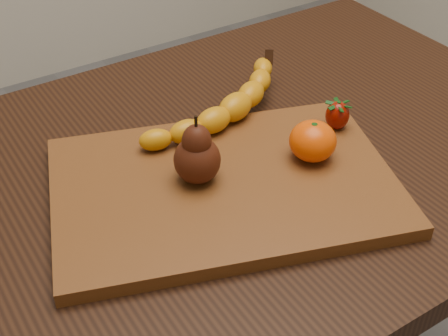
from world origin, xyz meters
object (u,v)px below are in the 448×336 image
table (249,200)px  pear (197,149)px  cutting_board (224,186)px  mandarin (313,141)px

table → pear: bearing=-160.9°
cutting_board → pear: 0.07m
pear → mandarin: pear is taller
pear → mandarin: (0.16, -0.04, -0.02)m
table → mandarin: (0.04, -0.08, 0.15)m
table → cutting_board: 0.15m
mandarin → cutting_board: bearing=169.9°
cutting_board → pear: pear is taller
pear → mandarin: bearing=-15.8°
table → pear: size_ratio=10.36×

